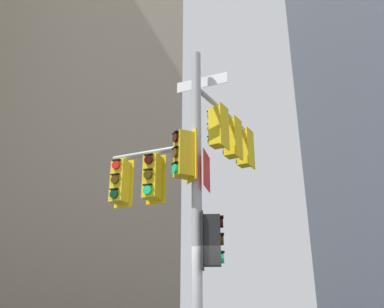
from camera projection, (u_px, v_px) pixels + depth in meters
building_mid_block at (87, 85)px, 31.45m from camera, size 12.48×12.48×35.49m
signal_pole_assembly at (197, 171)px, 9.24m from camera, size 4.00×2.57×7.08m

